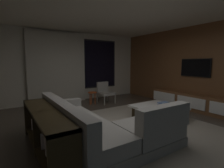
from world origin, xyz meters
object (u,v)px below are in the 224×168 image
(sectional_couch, at_px, (98,128))
(media_console, at_px, (196,103))
(side_stool, at_px, (92,94))
(mounted_tv, at_px, (195,68))
(console_table_behind_couch, at_px, (45,130))
(book_stack_on_coffee_table, at_px, (163,104))
(accent_chair_near_window, at_px, (105,91))
(coffee_table, at_px, (158,112))

(sectional_couch, relative_size, media_console, 0.81)
(side_stool, height_order, mounted_tv, mounted_tv)
(mounted_tv, relative_size, console_table_behind_couch, 0.47)
(sectional_couch, relative_size, book_stack_on_coffee_table, 8.26)
(sectional_couch, distance_m, accent_chair_near_window, 3.31)
(coffee_table, bearing_deg, mounted_tv, 3.55)
(mounted_tv, bearing_deg, console_table_behind_couch, -176.28)
(console_table_behind_couch, bearing_deg, accent_chair_near_window, 44.32)
(book_stack_on_coffee_table, bearing_deg, media_console, -1.55)
(side_stool, bearing_deg, mounted_tv, -42.17)
(side_stool, xyz_separation_m, media_console, (2.37, -2.51, -0.12))
(coffee_table, distance_m, book_stack_on_coffee_table, 0.26)
(accent_chair_near_window, relative_size, side_stool, 1.70)
(side_stool, relative_size, mounted_tv, 0.46)
(sectional_couch, xyz_separation_m, console_table_behind_couch, (-0.91, 0.13, 0.13))
(coffee_table, height_order, book_stack_on_coffee_table, book_stack_on_coffee_table)
(sectional_couch, relative_size, mounted_tv, 2.52)
(mounted_tv, bearing_deg, media_console, -132.43)
(mounted_tv, bearing_deg, side_stool, 137.83)
(accent_chair_near_window, xyz_separation_m, mounted_tv, (2.02, -2.34, 0.92))
(book_stack_on_coffee_table, height_order, mounted_tv, mounted_tv)
(sectional_couch, xyz_separation_m, accent_chair_near_window, (1.79, 2.77, 0.14))
(book_stack_on_coffee_table, distance_m, accent_chair_near_window, 2.52)
(coffee_table, xyz_separation_m, mounted_tv, (1.80, 0.11, 1.16))
(book_stack_on_coffee_table, xyz_separation_m, side_stool, (-0.89, 2.47, -0.03))
(coffee_table, relative_size, side_stool, 2.52)
(sectional_couch, height_order, mounted_tv, mounted_tv)
(accent_chair_near_window, relative_size, mounted_tv, 0.79)
(mounted_tv, bearing_deg, book_stack_on_coffee_table, -174.58)
(coffee_table, distance_m, mounted_tv, 2.15)
(media_console, bearing_deg, sectional_couch, -176.24)
(side_stool, bearing_deg, accent_chair_near_window, 2.73)
(sectional_couch, distance_m, book_stack_on_coffee_table, 2.16)
(coffee_table, bearing_deg, media_console, -3.05)
(accent_chair_near_window, relative_size, media_console, 0.25)
(book_stack_on_coffee_table, bearing_deg, mounted_tv, 5.42)
(console_table_behind_couch, bearing_deg, side_stool, 50.33)
(accent_chair_near_window, height_order, mounted_tv, mounted_tv)
(book_stack_on_coffee_table, distance_m, media_console, 1.49)
(side_stool, bearing_deg, sectional_couch, -114.60)
(accent_chair_near_window, xyz_separation_m, console_table_behind_couch, (-2.71, -2.64, -0.01))
(accent_chair_near_window, bearing_deg, sectional_couch, -122.90)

